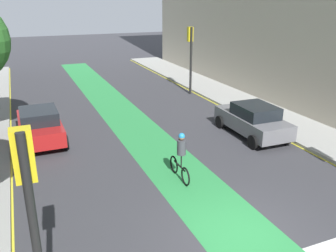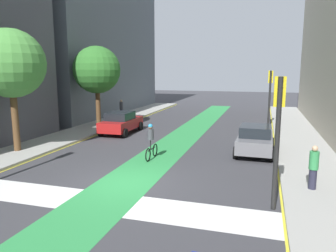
% 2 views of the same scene
% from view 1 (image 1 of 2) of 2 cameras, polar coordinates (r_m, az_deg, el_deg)
% --- Properties ---
extents(ground_plane, '(120.00, 120.00, 0.00)m').
position_cam_1_polar(ground_plane, '(10.78, 11.64, -16.67)').
color(ground_plane, '#38383D').
extents(bike_lane_paint, '(2.40, 60.00, 0.01)m').
position_cam_1_polar(bike_lane_paint, '(10.76, 11.46, -16.71)').
color(bike_lane_paint, '#2D8C47').
rests_on(bike_lane_paint, ground_plane).
extents(traffic_signal_near_left, '(0.35, 0.52, 4.32)m').
position_cam_1_polar(traffic_signal_near_left, '(6.76, -21.07, -10.95)').
color(traffic_signal_near_left, black).
rests_on(traffic_signal_near_left, ground_plane).
extents(traffic_signal_far_right, '(0.35, 0.52, 4.50)m').
position_cam_1_polar(traffic_signal_far_right, '(24.63, 3.58, 12.28)').
color(traffic_signal_far_right, black).
rests_on(traffic_signal_far_right, ground_plane).
extents(car_red_left_far, '(2.07, 4.22, 1.57)m').
position_cam_1_polar(car_red_left_far, '(17.53, -19.70, 0.17)').
color(car_red_left_far, '#A51919').
rests_on(car_red_left_far, ground_plane).
extents(car_grey_right_far, '(2.08, 4.23, 1.57)m').
position_cam_1_polar(car_grey_right_far, '(17.67, 13.31, 0.97)').
color(car_grey_right_far, slate).
rests_on(car_grey_right_far, ground_plane).
extents(cyclist_in_lane, '(0.32, 1.73, 1.86)m').
position_cam_1_polar(cyclist_in_lane, '(12.95, 2.01, -4.70)').
color(cyclist_in_lane, black).
rests_on(cyclist_in_lane, ground_plane).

